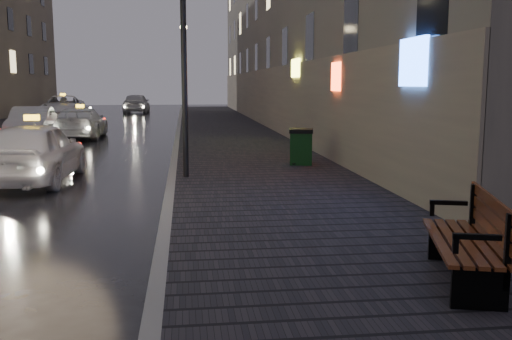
{
  "coord_description": "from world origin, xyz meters",
  "views": [
    {
      "loc": [
        1.85,
        -7.86,
        2.39
      ],
      "look_at": [
        3.11,
        2.27,
        0.85
      ],
      "focal_mm": 40.0,
      "sensor_mm": 36.0,
      "label": 1
    }
  ],
  "objects_px": {
    "lamp_near": "(184,37)",
    "car_left_mid": "(32,124)",
    "lamp_far": "(184,62)",
    "bench": "(472,239)",
    "taxi_mid": "(81,123)",
    "taxi_near": "(34,152)",
    "trash_bin": "(301,146)",
    "car_far": "(136,103)",
    "taxi_far": "(63,107)"
  },
  "relations": [
    {
      "from": "lamp_near",
      "to": "car_left_mid",
      "type": "relative_size",
      "value": 1.21
    },
    {
      "from": "lamp_near",
      "to": "lamp_far",
      "type": "height_order",
      "value": "same"
    },
    {
      "from": "bench",
      "to": "car_left_mid",
      "type": "relative_size",
      "value": 0.48
    },
    {
      "from": "lamp_far",
      "to": "taxi_mid",
      "type": "xyz_separation_m",
      "value": [
        -4.62,
        -3.73,
        -2.81
      ]
    },
    {
      "from": "taxi_near",
      "to": "car_left_mid",
      "type": "xyz_separation_m",
      "value": [
        -2.79,
        10.83,
        -0.04
      ]
    },
    {
      "from": "lamp_near",
      "to": "taxi_near",
      "type": "bearing_deg",
      "value": 172.34
    },
    {
      "from": "trash_bin",
      "to": "car_far",
      "type": "height_order",
      "value": "car_far"
    },
    {
      "from": "bench",
      "to": "lamp_far",
      "type": "bearing_deg",
      "value": 113.9
    },
    {
      "from": "lamp_near",
      "to": "trash_bin",
      "type": "height_order",
      "value": "lamp_near"
    },
    {
      "from": "taxi_near",
      "to": "car_far",
      "type": "height_order",
      "value": "car_far"
    },
    {
      "from": "lamp_far",
      "to": "car_far",
      "type": "height_order",
      "value": "lamp_far"
    },
    {
      "from": "car_left_mid",
      "to": "taxi_mid",
      "type": "bearing_deg",
      "value": 22.01
    },
    {
      "from": "bench",
      "to": "car_left_mid",
      "type": "xyz_separation_m",
      "value": [
        -9.67,
        19.28,
        0.06
      ]
    },
    {
      "from": "lamp_far",
      "to": "trash_bin",
      "type": "bearing_deg",
      "value": -77.17
    },
    {
      "from": "lamp_far",
      "to": "car_far",
      "type": "relative_size",
      "value": 1.1
    },
    {
      "from": "bench",
      "to": "car_far",
      "type": "height_order",
      "value": "car_far"
    },
    {
      "from": "car_far",
      "to": "lamp_far",
      "type": "bearing_deg",
      "value": 103.26
    },
    {
      "from": "lamp_near",
      "to": "bench",
      "type": "distance_m",
      "value": 9.03
    },
    {
      "from": "taxi_mid",
      "to": "taxi_near",
      "type": "bearing_deg",
      "value": 93.96
    },
    {
      "from": "taxi_far",
      "to": "car_far",
      "type": "relative_size",
      "value": 1.21
    },
    {
      "from": "car_left_mid",
      "to": "taxi_mid",
      "type": "distance_m",
      "value": 2.08
    },
    {
      "from": "trash_bin",
      "to": "taxi_far",
      "type": "relative_size",
      "value": 0.17
    },
    {
      "from": "bench",
      "to": "taxi_mid",
      "type": "distance_m",
      "value": 21.68
    },
    {
      "from": "lamp_near",
      "to": "lamp_far",
      "type": "distance_m",
      "value": 16.0
    },
    {
      "from": "lamp_near",
      "to": "trash_bin",
      "type": "distance_m",
      "value": 4.66
    },
    {
      "from": "taxi_mid",
      "to": "bench",
      "type": "bearing_deg",
      "value": 110.56
    },
    {
      "from": "bench",
      "to": "taxi_far",
      "type": "xyz_separation_m",
      "value": [
        -11.57,
        35.1,
        0.15
      ]
    },
    {
      "from": "car_left_mid",
      "to": "car_far",
      "type": "xyz_separation_m",
      "value": [
        2.49,
        22.95,
        0.1
      ]
    },
    {
      "from": "car_left_mid",
      "to": "lamp_near",
      "type": "bearing_deg",
      "value": -65.19
    },
    {
      "from": "taxi_mid",
      "to": "lamp_far",
      "type": "bearing_deg",
      "value": -141.63
    },
    {
      "from": "lamp_far",
      "to": "taxi_mid",
      "type": "relative_size",
      "value": 1.12
    },
    {
      "from": "car_far",
      "to": "car_left_mid",
      "type": "bearing_deg",
      "value": 84.79
    },
    {
      "from": "trash_bin",
      "to": "taxi_near",
      "type": "bearing_deg",
      "value": -156.43
    },
    {
      "from": "taxi_near",
      "to": "car_far",
      "type": "distance_m",
      "value": 33.79
    },
    {
      "from": "bench",
      "to": "taxi_near",
      "type": "relative_size",
      "value": 0.47
    },
    {
      "from": "lamp_near",
      "to": "taxi_far",
      "type": "height_order",
      "value": "lamp_near"
    },
    {
      "from": "taxi_near",
      "to": "taxi_mid",
      "type": "distance_m",
      "value": 11.81
    },
    {
      "from": "car_far",
      "to": "taxi_near",
      "type": "bearing_deg",
      "value": 91.49
    },
    {
      "from": "taxi_near",
      "to": "car_far",
      "type": "bearing_deg",
      "value": -87.37
    },
    {
      "from": "taxi_far",
      "to": "car_far",
      "type": "xyz_separation_m",
      "value": [
        4.39,
        7.13,
        0.01
      ]
    },
    {
      "from": "taxi_mid",
      "to": "taxi_far",
      "type": "bearing_deg",
      "value": -76.45
    },
    {
      "from": "lamp_far",
      "to": "car_far",
      "type": "distance_m",
      "value": 18.9
    },
    {
      "from": "lamp_far",
      "to": "car_far",
      "type": "xyz_separation_m",
      "value": [
        -3.97,
        18.28,
        -2.67
      ]
    },
    {
      "from": "lamp_far",
      "to": "taxi_far",
      "type": "distance_m",
      "value": 14.19
    },
    {
      "from": "trash_bin",
      "to": "car_left_mid",
      "type": "xyz_separation_m",
      "value": [
        -9.7,
        9.52,
        0.06
      ]
    },
    {
      "from": "trash_bin",
      "to": "taxi_mid",
      "type": "bearing_deg",
      "value": 139.69
    },
    {
      "from": "lamp_near",
      "to": "lamp_far",
      "type": "xyz_separation_m",
      "value": [
        0.0,
        16.0,
        0.0
      ]
    },
    {
      "from": "car_left_mid",
      "to": "trash_bin",
      "type": "bearing_deg",
      "value": -49.39
    },
    {
      "from": "bench",
      "to": "taxi_far",
      "type": "height_order",
      "value": "taxi_far"
    },
    {
      "from": "lamp_near",
      "to": "car_far",
      "type": "distance_m",
      "value": 34.61
    }
  ]
}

